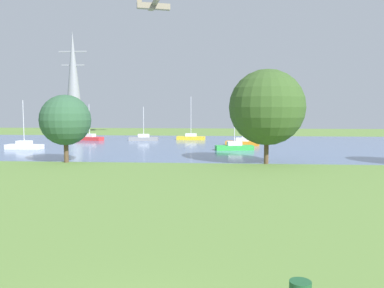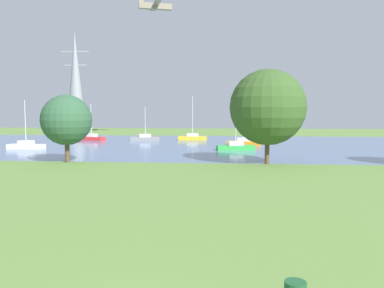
{
  "view_description": "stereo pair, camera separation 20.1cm",
  "coord_description": "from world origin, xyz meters",
  "views": [
    {
      "loc": [
        2.24,
        -7.87,
        5.14
      ],
      "look_at": [
        0.04,
        20.45,
        2.68
      ],
      "focal_mm": 37.06,
      "sensor_mm": 36.0,
      "label": 1
    },
    {
      "loc": [
        2.44,
        -7.86,
        5.14
      ],
      "look_at": [
        0.04,
        20.45,
        2.68
      ],
      "focal_mm": 37.06,
      "sensor_mm": 36.0,
      "label": 2
    }
  ],
  "objects": [
    {
      "name": "water_surface",
      "position": [
        0.0,
        50.0,
        0.01
      ],
      "size": [
        140.0,
        40.0,
        0.02
      ],
      "primitive_type": "cube",
      "color": "slate",
      "rests_on": "ground"
    },
    {
      "name": "tree_mid_shore",
      "position": [
        6.4,
        30.08,
        5.38
      ],
      "size": [
        7.19,
        7.19,
        8.97
      ],
      "color": "brown",
      "rests_on": "ground"
    },
    {
      "name": "light_aircraft",
      "position": [
        -11.3,
        69.75,
        25.12
      ],
      "size": [
        6.42,
        8.32,
        2.1
      ],
      "color": "gray"
    },
    {
      "name": "sailboat_orange",
      "position": [
        5.09,
        49.52,
        0.47
      ],
      "size": [
        4.98,
        2.26,
        7.63
      ],
      "color": "orange",
      "rests_on": "water_surface"
    },
    {
      "name": "sailboat_gray",
      "position": [
        -10.87,
        57.0,
        0.45
      ],
      "size": [
        4.88,
        1.77,
        5.61
      ],
      "color": "gray",
      "rests_on": "water_surface"
    },
    {
      "name": "sailboat_red",
      "position": [
        -20.12,
        57.1,
        0.45
      ],
      "size": [
        5.03,
        2.97,
        6.09
      ],
      "color": "red",
      "rests_on": "water_surface"
    },
    {
      "name": "electricity_pylon",
      "position": [
        -31.5,
        80.11,
        11.38
      ],
      "size": [
        6.4,
        4.4,
        22.73
      ],
      "color": "gray",
      "rests_on": "ground"
    },
    {
      "name": "tree_east_near",
      "position": [
        -13.03,
        29.59,
        4.14
      ],
      "size": [
        4.92,
        4.92,
        6.61
      ],
      "color": "brown",
      "rests_on": "ground"
    },
    {
      "name": "sailboat_green",
      "position": [
        3.74,
        42.64,
        0.44
      ],
      "size": [
        4.99,
        2.36,
        5.19
      ],
      "color": "green",
      "rests_on": "water_surface"
    },
    {
      "name": "sailboat_white",
      "position": [
        -23.69,
        41.92,
        0.46
      ],
      "size": [
        4.88,
        1.77,
        6.35
      ],
      "color": "white",
      "rests_on": "water_surface"
    },
    {
      "name": "sailboat_yellow",
      "position": [
        -3.17,
        59.41,
        0.47
      ],
      "size": [
        4.92,
        1.96,
        7.37
      ],
      "color": "yellow",
      "rests_on": "water_surface"
    },
    {
      "name": "ground_plane",
      "position": [
        0.0,
        22.0,
        0.0
      ],
      "size": [
        160.0,
        160.0,
        0.0
      ],
      "primitive_type": "plane",
      "color": "olive"
    }
  ]
}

